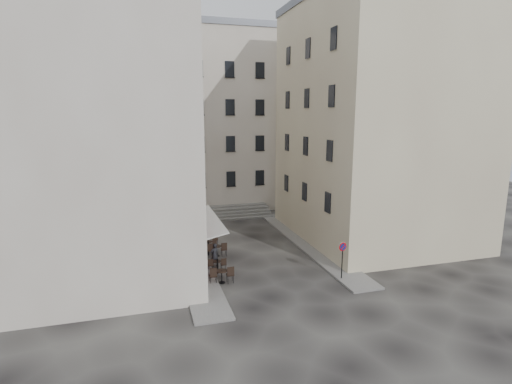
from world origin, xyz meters
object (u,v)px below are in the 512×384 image
object	(u,v)px
pedestrian	(215,255)
bistro_table_a	(222,275)
no_parking_sign	(343,254)
bistro_table_b	(217,265)

from	to	relation	value
pedestrian	bistro_table_a	bearing A→B (deg)	70.04
no_parking_sign	bistro_table_b	world-z (taller)	no_parking_sign
no_parking_sign	pedestrian	bearing A→B (deg)	137.54
pedestrian	bistro_table_b	bearing A→B (deg)	71.77
bistro_table_a	pedestrian	world-z (taller)	pedestrian
pedestrian	no_parking_sign	bearing A→B (deg)	129.94
no_parking_sign	bistro_table_b	xyz separation A→B (m)	(-6.96, 3.54, -1.27)
bistro_table_a	no_parking_sign	bearing A→B (deg)	-12.54
no_parking_sign	bistro_table_a	xyz separation A→B (m)	(-7.05, 1.57, -1.18)
no_parking_sign	pedestrian	size ratio (longest dim) A/B	1.52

